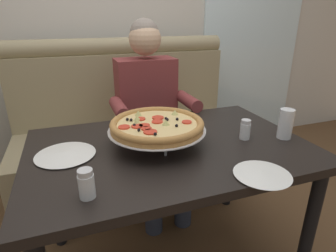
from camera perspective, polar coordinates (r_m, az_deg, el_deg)
back_wall_with_window at (r=2.60m, az=-11.78°, el=23.78°), size 6.00×0.12×2.80m
window_panel at (r=3.08m, az=17.67°, el=22.85°), size 1.10×0.02×2.80m
booth_bench at (r=2.22m, az=-7.59°, el=-2.09°), size 1.71×0.78×1.13m
dining_table at (r=1.34m, az=0.39°, el=-7.22°), size 1.28×0.84×0.72m
diner_main at (r=1.88m, az=-3.64°, el=3.88°), size 0.54×0.64×1.27m
pizza at (r=1.27m, az=-2.30°, el=0.16°), size 0.45×0.45×0.13m
shaker_oregano at (r=0.96m, az=-16.37°, el=-11.71°), size 0.05×0.05×0.10m
shaker_pepper_flakes at (r=1.40m, az=15.55°, el=-0.95°), size 0.05×0.05×0.10m
plate_near_left at (r=1.28m, az=-20.34°, el=-5.29°), size 0.25×0.25×0.02m
plate_near_right at (r=1.12m, az=18.80°, el=-9.14°), size 0.22×0.22×0.02m
drinking_glass at (r=1.47m, az=22.96°, el=0.06°), size 0.07×0.07×0.15m
patio_chair at (r=3.95m, az=11.57°, el=10.06°), size 0.41×0.40×0.86m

